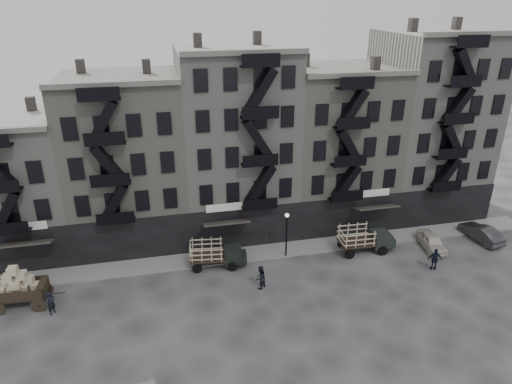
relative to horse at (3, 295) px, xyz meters
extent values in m
plane|color=#38383A|center=(19.32, -0.76, -0.86)|extent=(140.00, 140.00, 0.00)
cube|color=slate|center=(19.32, 2.99, -0.78)|extent=(55.00, 2.50, 0.15)
cube|color=gray|center=(-0.68, 9.24, 5.14)|extent=(10.00, 10.00, 12.00)
cube|color=black|center=(-0.68, 4.29, 1.14)|extent=(10.00, 0.35, 4.00)
cube|color=#4C4744|center=(1.82, 9.24, 11.74)|extent=(0.70, 0.70, 1.20)
cube|color=gray|center=(9.32, 9.24, 6.64)|extent=(10.00, 10.00, 15.00)
cube|color=black|center=(9.32, 4.29, 1.14)|extent=(10.00, 0.35, 4.00)
cube|color=#595651|center=(9.32, 4.09, 14.34)|extent=(10.00, 0.50, 0.40)
cube|color=#4C4744|center=(6.32, 9.24, 14.74)|extent=(0.70, 0.70, 1.20)
cube|color=#4C4744|center=(11.82, 9.24, 14.74)|extent=(0.70, 0.70, 1.20)
cube|color=gray|center=(19.32, 9.24, 7.64)|extent=(10.00, 10.00, 17.00)
cube|color=black|center=(19.32, 4.29, 1.14)|extent=(10.00, 0.35, 4.00)
cube|color=#595651|center=(19.32, 4.09, 16.34)|extent=(10.00, 0.50, 0.40)
cube|color=#4C4744|center=(16.32, 9.24, 16.74)|extent=(0.70, 0.70, 1.20)
cube|color=#4C4744|center=(21.82, 9.24, 16.74)|extent=(0.70, 0.70, 1.20)
cube|color=gray|center=(29.32, 9.24, 6.64)|extent=(10.00, 10.00, 15.00)
cube|color=black|center=(29.32, 4.29, 1.14)|extent=(10.00, 0.35, 4.00)
cube|color=#595651|center=(29.32, 4.09, 14.34)|extent=(10.00, 0.50, 0.40)
cube|color=#4C4744|center=(26.32, 9.24, 14.74)|extent=(0.70, 0.70, 1.20)
cube|color=#4C4744|center=(31.82, 9.24, 14.74)|extent=(0.70, 0.70, 1.20)
cube|color=gray|center=(39.32, 9.24, 8.14)|extent=(10.00, 10.00, 18.00)
cube|color=black|center=(39.32, 4.29, 1.14)|extent=(10.00, 0.35, 4.00)
cube|color=#595651|center=(39.32, 4.09, 17.34)|extent=(10.00, 0.50, 0.40)
cube|color=#4C4744|center=(36.32, 9.24, 17.74)|extent=(0.70, 0.70, 1.20)
cube|color=#4C4744|center=(41.82, 9.24, 17.74)|extent=(0.70, 0.70, 1.20)
cylinder|color=black|center=(22.32, 1.84, 1.14)|extent=(0.14, 0.14, 4.00)
sphere|color=silver|center=(22.32, 1.84, 3.24)|extent=(0.36, 0.36, 0.36)
imported|color=beige|center=(0.00, 0.00, 0.00)|extent=(2.24, 1.67, 1.72)
cube|color=black|center=(1.32, -0.33, 0.15)|extent=(3.75, 2.15, 0.20)
cylinder|color=black|center=(-0.02, 0.76, -0.30)|extent=(1.11, 0.17, 1.11)
cylinder|color=black|center=(2.66, -1.43, -0.30)|extent=(1.11, 0.17, 1.11)
cylinder|color=black|center=(2.79, 0.58, -0.30)|extent=(1.11, 0.17, 1.11)
cube|color=black|center=(2.93, -0.44, 0.55)|extent=(0.61, 1.64, 0.81)
cube|color=black|center=(15.52, 1.80, 0.07)|extent=(3.21, 2.14, 0.16)
cube|color=black|center=(17.54, 1.55, 0.16)|extent=(1.61, 1.76, 1.33)
cube|color=black|center=(18.33, 1.45, -0.11)|extent=(0.87, 1.41, 0.80)
cylinder|color=black|center=(17.34, 0.68, -0.46)|extent=(0.82, 0.29, 0.80)
cylinder|color=black|center=(17.56, 2.44, -0.46)|extent=(0.82, 0.29, 0.80)
cylinder|color=black|center=(14.44, 1.05, -0.46)|extent=(0.82, 0.29, 0.80)
cylinder|color=black|center=(14.66, 2.81, -0.46)|extent=(0.82, 0.29, 0.80)
cube|color=black|center=(28.74, 1.25, 0.13)|extent=(3.26, 2.00, 0.17)
cube|color=black|center=(30.90, 1.16, 0.22)|extent=(1.57, 1.75, 1.41)
cube|color=black|center=(31.75, 1.13, -0.06)|extent=(0.80, 1.44, 0.85)
cylinder|color=black|center=(30.77, 0.23, -0.44)|extent=(0.85, 0.24, 0.85)
cylinder|color=black|center=(30.85, 2.11, -0.44)|extent=(0.85, 0.24, 0.85)
cylinder|color=black|center=(27.68, 0.35, -0.44)|extent=(0.85, 0.24, 0.85)
cylinder|color=black|center=(27.75, 2.22, -0.44)|extent=(0.85, 0.24, 0.85)
imported|color=beige|center=(35.64, 0.36, -0.17)|extent=(2.16, 4.22, 1.38)
imported|color=#28282B|center=(41.00, 0.70, -0.12)|extent=(2.11, 4.63, 1.47)
imported|color=black|center=(3.66, -1.87, 0.08)|extent=(0.75, 0.82, 1.87)
imported|color=black|center=(19.07, -2.16, 0.13)|extent=(1.21, 1.17, 1.97)
imported|color=black|center=(33.90, -2.79, 0.12)|extent=(1.23, 0.78, 1.95)
camera|label=1|loc=(12.18, -31.22, 20.60)|focal=32.00mm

